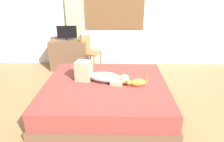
{
  "coord_description": "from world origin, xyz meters",
  "views": [
    {
      "loc": [
        0.03,
        -2.86,
        1.96
      ],
      "look_at": [
        -0.04,
        0.38,
        0.58
      ],
      "focal_mm": 31.94,
      "sensor_mm": 36.0,
      "label": 1
    }
  ],
  "objects": [
    {
      "name": "chair_by_desk",
      "position": [
        -0.63,
        1.83,
        0.51
      ],
      "size": [
        0.51,
        0.51,
        0.86
      ],
      "color": "brown",
      "rests_on": "ground"
    },
    {
      "name": "person_lying",
      "position": [
        -0.25,
        0.28,
        0.54
      ],
      "size": [
        0.94,
        0.42,
        0.34
      ],
      "color": "#8C939E",
      "rests_on": "bed"
    },
    {
      "name": "cat",
      "position": [
        0.38,
        0.11,
        0.5
      ],
      "size": [
        0.36,
        0.14,
        0.21
      ],
      "color": "#C67A2D",
      "rests_on": "bed"
    },
    {
      "name": "ground_plane",
      "position": [
        0.0,
        0.0,
        0.0
      ],
      "size": [
        16.0,
        16.0,
        0.0
      ],
      "primitive_type": "plane",
      "color": "olive"
    },
    {
      "name": "cup",
      "position": [
        -0.86,
        2.17,
        0.78
      ],
      "size": [
        0.07,
        0.07,
        0.08
      ],
      "primitive_type": "cylinder",
      "color": "teal",
      "rests_on": "desk"
    },
    {
      "name": "back_wall_with_window",
      "position": [
        -0.0,
        2.35,
        1.45
      ],
      "size": [
        6.4,
        0.14,
        2.9
      ],
      "color": "silver",
      "rests_on": "ground"
    },
    {
      "name": "curtain_left",
      "position": [
        -1.01,
        2.23,
        1.21
      ],
      "size": [
        0.44,
        0.06,
        2.42
      ],
      "primitive_type": "cube",
      "color": "#ADCC75",
      "rests_on": "ground"
    },
    {
      "name": "desk",
      "position": [
        -1.15,
        1.95,
        0.37
      ],
      "size": [
        0.9,
        0.56,
        0.74
      ],
      "color": "brown",
      "rests_on": "ground"
    },
    {
      "name": "bed",
      "position": [
        -0.14,
        0.18,
        0.21
      ],
      "size": [
        2.13,
        1.93,
        0.43
      ],
      "color": "brown",
      "rests_on": "ground"
    },
    {
      "name": "tv_monitor",
      "position": [
        -1.17,
        1.95,
        0.92
      ],
      "size": [
        0.48,
        0.1,
        0.35
      ],
      "color": "black",
      "rests_on": "desk"
    }
  ]
}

